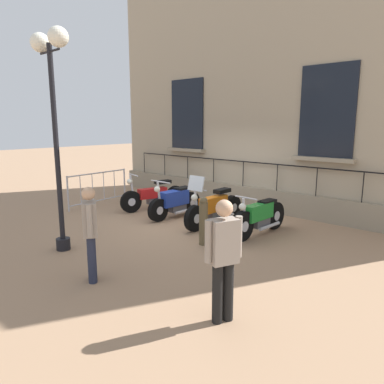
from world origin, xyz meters
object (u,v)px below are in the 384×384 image
(motorcycle_blue, at_px, (175,202))
(bollard, at_px, (203,221))
(lamppost, at_px, (53,95))
(pedestrian_walking, at_px, (90,229))
(pedestrian_standing, at_px, (223,255))
(motorcycle_red, at_px, (154,196))
(motorcycle_orange, at_px, (214,208))
(crowd_barrier, at_px, (98,187))
(motorcycle_green, at_px, (259,217))

(motorcycle_blue, xyz_separation_m, bollard, (1.20, 2.04, 0.09))
(lamppost, height_order, bollard, lamppost)
(bollard, height_order, pedestrian_walking, pedestrian_walking)
(motorcycle_blue, height_order, pedestrian_standing, pedestrian_standing)
(motorcycle_red, height_order, motorcycle_blue, motorcycle_red)
(motorcycle_orange, bearing_deg, pedestrian_standing, 40.17)
(motorcycle_orange, relative_size, crowd_barrier, 0.98)
(motorcycle_red, height_order, crowd_barrier, motorcycle_red)
(pedestrian_standing, bearing_deg, motorcycle_red, -123.78)
(motorcycle_blue, relative_size, motorcycle_orange, 0.86)
(motorcycle_orange, height_order, pedestrian_standing, pedestrian_standing)
(motorcycle_green, bearing_deg, bollard, -20.07)
(lamppost, bearing_deg, crowd_barrier, -133.54)
(motorcycle_orange, xyz_separation_m, lamppost, (3.50, -1.14, 2.64))
(motorcycle_green, bearing_deg, lamppost, -34.27)
(motorcycle_red, height_order, motorcycle_green, motorcycle_red)
(lamppost, relative_size, bollard, 4.10)
(motorcycle_red, relative_size, motorcycle_blue, 1.12)
(motorcycle_orange, distance_m, crowd_barrier, 4.15)
(motorcycle_green, height_order, pedestrian_standing, pedestrian_standing)
(motorcycle_red, xyz_separation_m, pedestrian_standing, (3.55, 5.30, 0.50))
(motorcycle_blue, xyz_separation_m, crowd_barrier, (0.57, -2.83, 0.14))
(lamppost, xyz_separation_m, bollard, (-2.17, 1.92, -2.55))
(motorcycle_orange, bearing_deg, motorcycle_green, 92.90)
(motorcycle_orange, height_order, pedestrian_walking, pedestrian_walking)
(motorcycle_green, height_order, crowd_barrier, crowd_barrier)
(bollard, distance_m, pedestrian_standing, 3.05)
(motorcycle_red, bearing_deg, bollard, 65.85)
(motorcycle_green, height_order, lamppost, lamppost)
(motorcycle_blue, height_order, pedestrian_walking, pedestrian_walking)
(motorcycle_blue, distance_m, lamppost, 4.29)
(motorcycle_green, xyz_separation_m, pedestrian_standing, (3.52, 1.64, 0.49))
(motorcycle_green, bearing_deg, pedestrian_standing, 24.91)
(lamppost, relative_size, crowd_barrier, 1.92)
(motorcycle_orange, distance_m, pedestrian_walking, 3.99)
(motorcycle_red, bearing_deg, motorcycle_orange, 87.89)
(lamppost, distance_m, pedestrian_standing, 4.60)
(motorcycle_blue, height_order, crowd_barrier, motorcycle_blue)
(motorcycle_red, height_order, motorcycle_orange, motorcycle_orange)
(bollard, bearing_deg, motorcycle_blue, -120.46)
(motorcycle_orange, height_order, bollard, motorcycle_orange)
(lamppost, bearing_deg, pedestrian_standing, 90.54)
(lamppost, bearing_deg, motorcycle_blue, -177.91)
(motorcycle_green, xyz_separation_m, crowd_barrier, (0.76, -5.38, 0.14))
(motorcycle_green, distance_m, lamppost, 5.06)
(motorcycle_blue, bearing_deg, bollard, 59.54)
(motorcycle_blue, bearing_deg, lamppost, 2.09)
(motorcycle_red, distance_m, motorcycle_blue, 1.14)
(motorcycle_red, relative_size, bollard, 2.04)
(bollard, relative_size, pedestrian_walking, 0.66)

